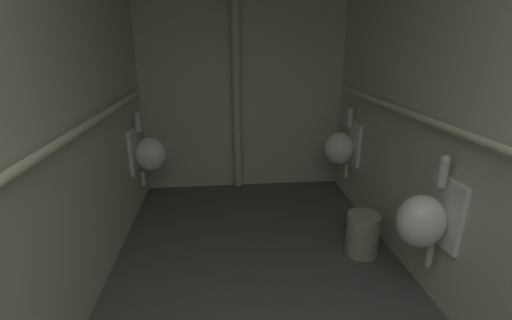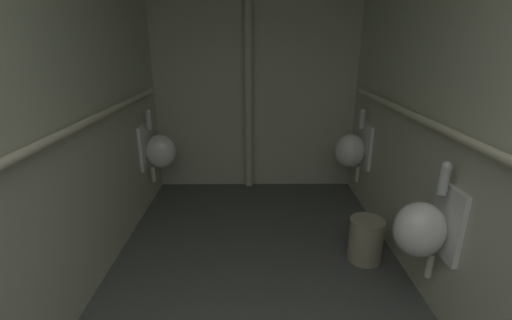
% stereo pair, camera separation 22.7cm
% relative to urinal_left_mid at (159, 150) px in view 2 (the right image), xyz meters
% --- Properties ---
extents(floor, '(2.36, 4.28, 0.08)m').
position_rel_urinal_left_mid_xyz_m(floor, '(0.97, -1.53, -0.65)').
color(floor, '#4C4F4C').
rests_on(floor, ground).
extents(wall_left, '(0.06, 4.28, 2.70)m').
position_rel_urinal_left_mid_xyz_m(wall_left, '(-0.18, -1.53, 0.74)').
color(wall_left, beige).
rests_on(wall_left, ground).
extents(wall_right, '(0.06, 4.28, 2.70)m').
position_rel_urinal_left_mid_xyz_m(wall_right, '(2.12, -1.53, 0.74)').
color(wall_right, beige).
rests_on(wall_right, ground).
extents(wall_back, '(2.36, 0.06, 2.70)m').
position_rel_urinal_left_mid_xyz_m(wall_back, '(0.97, 0.58, 0.74)').
color(wall_back, beige).
rests_on(wall_back, ground).
extents(urinal_left_mid, '(0.32, 0.30, 0.76)m').
position_rel_urinal_left_mid_xyz_m(urinal_left_mid, '(0.00, 0.00, 0.00)').
color(urinal_left_mid, white).
extents(urinal_right_mid, '(0.32, 0.30, 0.76)m').
position_rel_urinal_left_mid_xyz_m(urinal_right_mid, '(1.95, -1.54, 0.00)').
color(urinal_right_mid, white).
extents(urinal_right_far, '(0.32, 0.30, 0.76)m').
position_rel_urinal_left_mid_xyz_m(urinal_right_far, '(1.95, -0.00, 0.00)').
color(urinal_right_far, white).
extents(supply_pipe_left, '(0.06, 3.50, 0.06)m').
position_rel_urinal_left_mid_xyz_m(supply_pipe_left, '(-0.09, -1.52, 0.56)').
color(supply_pipe_left, beige).
extents(supply_pipe_right, '(0.06, 3.49, 0.06)m').
position_rel_urinal_left_mid_xyz_m(supply_pipe_right, '(2.03, -1.51, 0.56)').
color(supply_pipe_right, beige).
extents(standpipe_back_wall, '(0.09, 0.09, 2.65)m').
position_rel_urinal_left_mid_xyz_m(standpipe_back_wall, '(0.90, 0.47, 0.74)').
color(standpipe_back_wall, beige).
rests_on(standpipe_back_wall, ground).
extents(waste_bin, '(0.26, 0.26, 0.35)m').
position_rel_urinal_left_mid_xyz_m(waste_bin, '(1.82, -0.98, -0.43)').
color(waste_bin, '#9E937A').
rests_on(waste_bin, ground).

